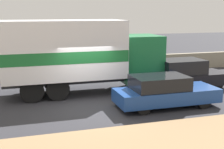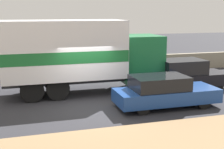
{
  "view_description": "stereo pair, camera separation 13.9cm",
  "coord_description": "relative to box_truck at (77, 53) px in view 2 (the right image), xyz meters",
  "views": [
    {
      "loc": [
        -2.99,
        -12.62,
        4.09
      ],
      "look_at": [
        1.15,
        0.84,
        1.22
      ],
      "focal_mm": 50.0,
      "sensor_mm": 36.0,
      "label": 1
    },
    {
      "loc": [
        -2.85,
        -12.66,
        4.09
      ],
      "look_at": [
        1.15,
        0.84,
        1.22
      ],
      "focal_mm": 50.0,
      "sensor_mm": 36.0,
      "label": 2
    }
  ],
  "objects": [
    {
      "name": "stone_wall_backdrop",
      "position": [
        0.15,
        4.51,
        -1.48
      ],
      "size": [
        60.0,
        0.35,
        1.13
      ],
      "color": "gray",
      "rests_on": "ground_plane"
    },
    {
      "name": "car_sedan_second",
      "position": [
        5.62,
        -0.73,
        -1.26
      ],
      "size": [
        4.4,
        1.77,
        1.6
      ],
      "color": "black",
      "rests_on": "ground_plane"
    },
    {
      "name": "car_hatchback",
      "position": [
        3.16,
        -3.28,
        -1.36
      ],
      "size": [
        4.48,
        1.74,
        1.39
      ],
      "color": "navy",
      "rests_on": "ground_plane"
    },
    {
      "name": "ground_plane",
      "position": [
        0.15,
        -2.48,
        -2.05
      ],
      "size": [
        80.0,
        80.0,
        0.0
      ],
      "primitive_type": "plane",
      "color": "#2D2D33"
    },
    {
      "name": "box_truck",
      "position": [
        0.0,
        0.0,
        0.0
      ],
      "size": [
        7.92,
        2.6,
        3.67
      ],
      "color": "#196B38",
      "rests_on": "ground_plane"
    }
  ]
}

